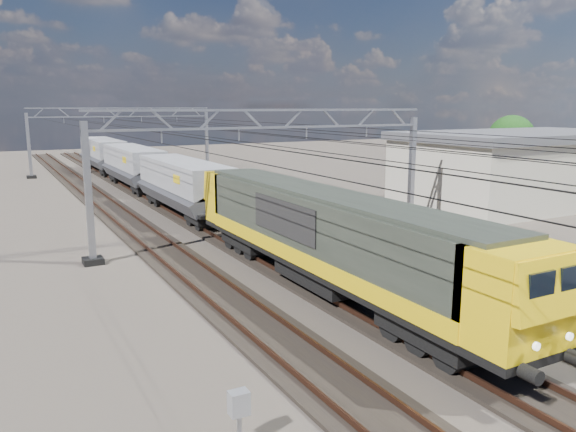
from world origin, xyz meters
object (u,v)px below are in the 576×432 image
locomotive (325,234)px  hopper_wagon_third (103,152)px  catenary_gantry_far (124,137)px  hopper_wagon_mid (133,164)px  catenary_gantry_mid (274,170)px  industrial_shed (523,167)px  tree_far (515,140)px  hopper_wagon_lead (184,183)px  trackside_cabinet (239,405)px

locomotive → hopper_wagon_third: size_ratio=1.62×
locomotive → catenary_gantry_far: bearing=87.4°
catenary_gantry_far → hopper_wagon_mid: size_ratio=1.53×
hopper_wagon_mid → catenary_gantry_mid: bearing=-85.1°
hopper_wagon_third → catenary_gantry_far: bearing=-40.8°
catenary_gantry_far → hopper_wagon_third: size_ratio=1.53×
industrial_shed → catenary_gantry_far: bearing=122.9°
hopper_wagon_third → industrial_shed: industrial_shed is taller
catenary_gantry_mid → hopper_wagon_third: size_ratio=1.53×
locomotive → hopper_wagon_mid: (-0.00, 31.90, -0.09)m
hopper_wagon_third → catenary_gantry_mid: bearing=-87.0°
industrial_shed → tree_far: tree_far is taller
hopper_wagon_mid → industrial_shed: size_ratio=0.70×
locomotive → tree_far: (32.32, 18.16, 1.77)m
hopper_wagon_lead → hopper_wagon_third: size_ratio=1.00×
catenary_gantry_far → industrial_shed: catenary_gantry_far is taller
catenary_gantry_far → hopper_wagon_third: bearing=139.2°
catenary_gantry_far → hopper_wagon_mid: (-2.00, -12.48, -1.67)m
hopper_wagon_third → industrial_shed: bearing=-56.1°
locomotive → trackside_cabinet: 10.87m
hopper_wagon_mid → hopper_wagon_third: size_ratio=1.00×
hopper_wagon_lead → tree_far: (32.32, 0.47, 1.87)m
hopper_wagon_lead → hopper_wagon_third: 28.40m
tree_far → trackside_cabinet: bearing=-146.5°
hopper_wagon_mid → tree_far: (32.32, -13.73, 1.87)m
hopper_wagon_mid → trackside_cabinet: size_ratio=10.20×
hopper_wagon_mid → hopper_wagon_third: 14.20m
tree_far → catenary_gantry_mid: bearing=-162.1°
locomotive → hopper_wagon_mid: locomotive is taller
hopper_wagon_mid → industrial_shed: industrial_shed is taller
industrial_shed → catenary_gantry_mid: bearing=-174.8°
catenary_gantry_far → locomotive: 44.44m
catenary_gantry_far → tree_far: bearing=-40.8°
catenary_gantry_mid → industrial_shed: bearing=5.2°
industrial_shed → trackside_cabinet: bearing=-149.5°
catenary_gantry_far → hopper_wagon_third: (-2.00, 1.72, -1.67)m
hopper_wagon_third → tree_far: (32.32, -27.93, 1.87)m
locomotive → tree_far: 37.11m
catenary_gantry_mid → hopper_wagon_mid: (-2.00, 23.52, -1.67)m
catenary_gantry_mid → hopper_wagon_lead: size_ratio=1.53×
catenary_gantry_far → locomotive: catenary_gantry_far is taller
locomotive → hopper_wagon_lead: size_ratio=1.62×
hopper_wagon_mid → hopper_wagon_third: same height
locomotive → hopper_wagon_lead: bearing=90.0°
tree_far → industrial_shed: bearing=-136.9°
locomotive → trackside_cabinet: size_ratio=16.55×
catenary_gantry_far → hopper_wagon_lead: 26.80m
hopper_wagon_mid → industrial_shed: 32.24m
locomotive → hopper_wagon_third: bearing=90.0°
hopper_wagon_lead → industrial_shed: bearing=-17.0°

